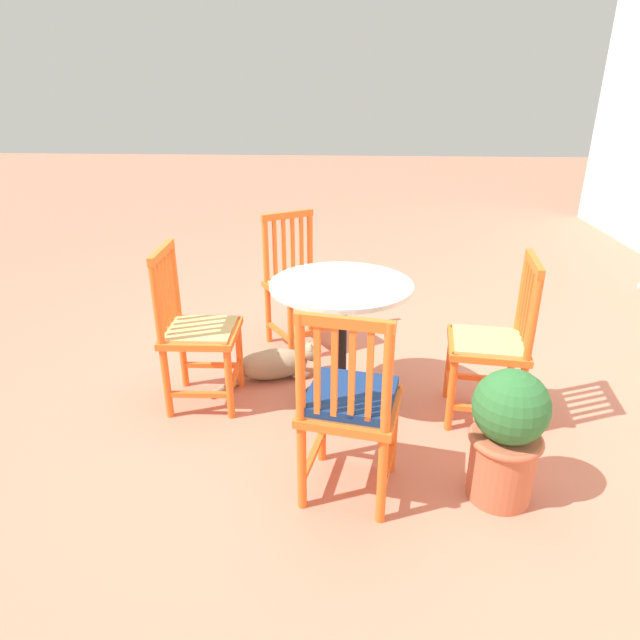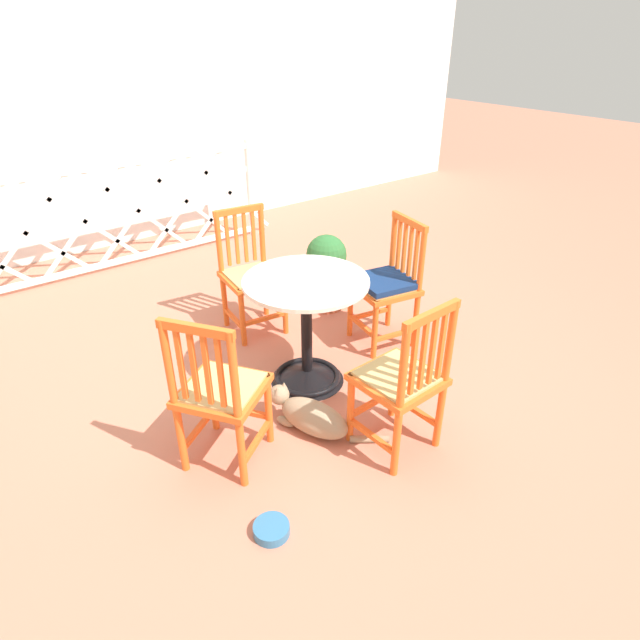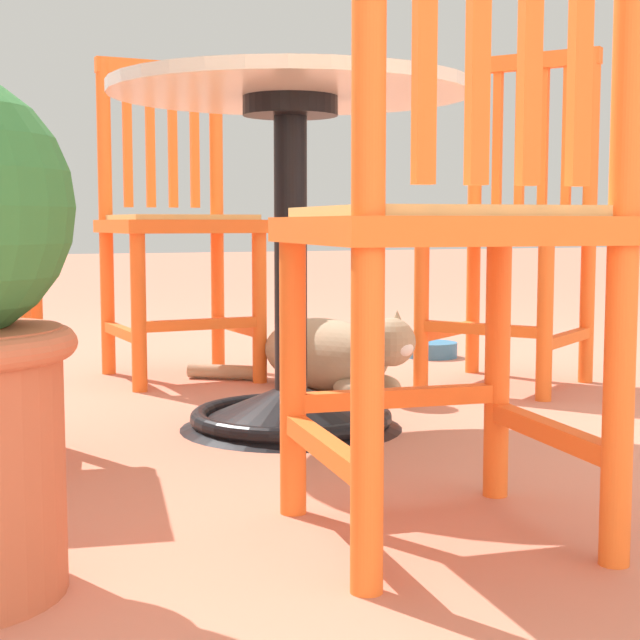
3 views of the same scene
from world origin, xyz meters
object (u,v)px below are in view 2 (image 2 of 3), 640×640
Objects in this scene: orange_chair_at_corner at (251,276)px; orange_chair_by_planter at (402,381)px; cafe_table at (307,343)px; tabby_cat at (309,415)px; orange_chair_tucked_in at (220,393)px; terracotta_planter at (326,270)px; orange_chair_facing_out at (387,285)px; pet_water_bowl at (271,529)px.

orange_chair_at_corner and orange_chair_by_planter have the same top height.
cafe_table is at bearing 91.96° from orange_chair_by_planter.
orange_chair_tucked_in is at bearing 170.59° from tabby_cat.
orange_chair_at_corner is (0.09, 0.80, 0.15)m from cafe_table.
terracotta_planter is (1.50, 1.03, -0.11)m from orange_chair_tucked_in.
orange_chair_facing_out reaches higher than pet_water_bowl.
orange_chair_at_corner is 1.60m from orange_chair_by_planter.
orange_chair_tucked_in is 1.00× the size of orange_chair_by_planter.
orange_chair_tucked_in is 1.39× the size of tabby_cat.
orange_chair_facing_out is (0.66, -0.74, 0.01)m from orange_chair_at_corner.
orange_chair_tucked_in reaches higher than terracotta_planter.
orange_chair_by_planter is 1.39× the size of tabby_cat.
terracotta_planter is at bearing 34.47° from orange_chair_tucked_in.
orange_chair_facing_out is 1.89m from pet_water_bowl.
cafe_table is 1.04m from terracotta_planter.
orange_chair_at_corner is 1.39× the size of tabby_cat.
orange_chair_by_planter is 1.47× the size of terracotta_planter.
orange_chair_at_corner is 1.95m from pet_water_bowl.
pet_water_bowl is at bearing -134.51° from cafe_table.
tabby_cat is at bearing -156.41° from orange_chair_facing_out.
orange_chair_tucked_in is at bearing -145.53° from terracotta_planter.
orange_chair_tucked_in is at bearing 82.06° from pet_water_bowl.
orange_chair_at_corner is 1.29m from tabby_cat.
orange_chair_facing_out is at bearing 30.01° from pet_water_bowl.
orange_chair_by_planter reaches higher than tabby_cat.
terracotta_planter is (0.65, -0.08, -0.11)m from orange_chair_at_corner.
orange_chair_by_planter is (0.80, -0.49, 0.00)m from orange_chair_tucked_in.
tabby_cat is at bearing 39.68° from pet_water_bowl.
orange_chair_by_planter is 5.36× the size of pet_water_bowl.
orange_chair_facing_out reaches higher than terracotta_planter.
tabby_cat is 3.86× the size of pet_water_bowl.
cafe_table is at bearing 45.49° from pet_water_bowl.
orange_chair_facing_out is 0.68m from terracotta_planter.
orange_chair_tucked_in is 1.83m from terracotta_planter.
cafe_table is 0.83× the size of orange_chair_at_corner.
pet_water_bowl is (-0.57, -0.47, -0.07)m from tabby_cat.
orange_chair_at_corner is at bearing 60.67° from pet_water_bowl.
orange_chair_at_corner reaches higher than tabby_cat.
orange_chair_facing_out is 1.39× the size of tabby_cat.
terracotta_planter is 2.26m from pet_water_bowl.
cafe_table is 0.51m from tabby_cat.
cafe_table is 4.47× the size of pet_water_bowl.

